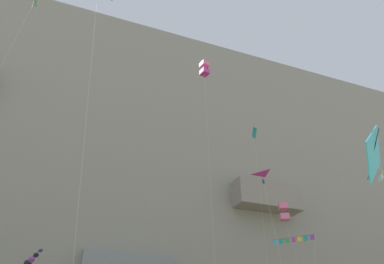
# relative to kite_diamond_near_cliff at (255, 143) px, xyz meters

# --- Properties ---
(cliff_face) EXTENTS (180.00, 32.70, 64.14)m
(cliff_face) POSITION_rel_kite_diamond_near_cliff_xyz_m (-11.82, 32.84, 4.21)
(cliff_face) COLOR gray
(cliff_face) RESTS_ON ground
(kite_diamond_near_cliff) EXTENTS (2.80, 4.82, 30.36)m
(kite_diamond_near_cliff) POSITION_rel_kite_diamond_near_cliff_xyz_m (0.00, 0.00, 0.00)
(kite_diamond_near_cliff) COLOR teal
(kite_diamond_near_cliff) RESTS_ON ground
(kite_delta_upper_left) EXTENTS (2.64, 6.21, 17.75)m
(kite_delta_upper_left) POSITION_rel_kite_diamond_near_cliff_xyz_m (-5.01, -9.15, -10.64)
(kite_delta_upper_left) COLOR #CC3399
(kite_delta_upper_left) RESTS_ON ground
(kite_banner_high_center) EXTENTS (4.53, 4.79, 17.34)m
(kite_banner_high_center) POSITION_rel_kite_diamond_near_cliff_xyz_m (6.86, 4.33, -11.19)
(kite_banner_high_center) COLOR black
(kite_banner_high_center) RESTS_ON ground
(kite_diamond_mid_left) EXTENTS (2.76, 2.76, 11.52)m
(kite_diamond_mid_left) POSITION_rel_kite_diamond_near_cliff_xyz_m (-11.59, -26.87, -17.73)
(kite_diamond_mid_left) COLOR #38B2D1
(kite_diamond_mid_left) RESTS_ON ground
(kite_box_low_left) EXTENTS (1.26, 3.92, 35.69)m
(kite_box_low_left) POSITION_rel_kite_diamond_near_cliff_xyz_m (-8.61, -3.84, 6.82)
(kite_box_low_left) COLOR pink
(kite_box_low_left) RESTS_ON ground
(kite_diamond_upper_mid) EXTENTS (1.67, 6.23, 35.76)m
(kite_diamond_upper_mid) POSITION_rel_kite_diamond_near_cliff_xyz_m (-28.73, -7.57, 4.59)
(kite_diamond_upper_mid) COLOR green
(kite_diamond_upper_mid) RESTS_ON ground
(kite_box_upper_right) EXTENTS (2.11, 6.58, 18.21)m
(kite_box_upper_right) POSITION_rel_kite_diamond_near_cliff_xyz_m (0.39, -3.60, -10.58)
(kite_box_upper_right) COLOR pink
(kite_box_upper_right) RESTS_ON ground
(kite_windsock_mid_right) EXTENTS (1.80, 5.81, 12.28)m
(kite_windsock_mid_right) POSITION_rel_kite_diamond_near_cliff_xyz_m (-23.94, 3.13, -16.07)
(kite_windsock_mid_right) COLOR black
(kite_windsock_mid_right) RESTS_ON ground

